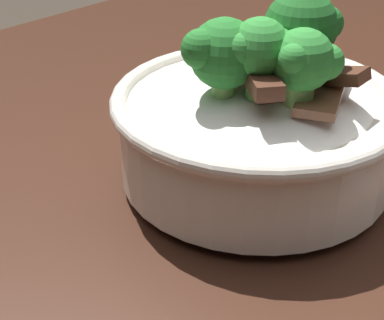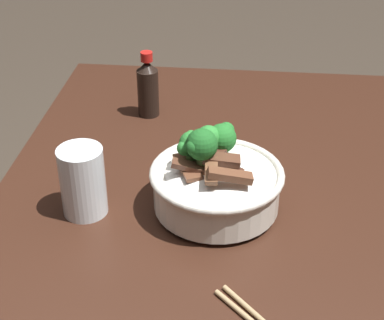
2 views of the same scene
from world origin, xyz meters
name	(u,v)px [view 1 (image 1 of 2)]	position (x,y,z in m)	size (l,w,h in m)	color
dining_table	(218,317)	(0.00, 0.00, 0.61)	(1.11, 0.81, 0.79)	#381E14
rice_bowl	(258,119)	(0.01, 0.04, 0.84)	(0.21, 0.21, 0.15)	silver
chopsticks_pair	(328,52)	(-0.26, -0.06, 0.79)	(0.18, 0.18, 0.01)	tan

